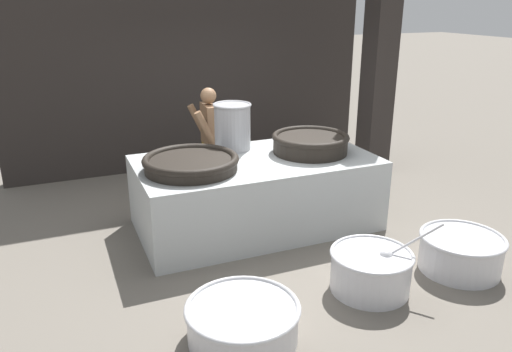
{
  "coord_description": "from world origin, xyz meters",
  "views": [
    {
      "loc": [
        -2.25,
        -5.4,
        2.76
      ],
      "look_at": [
        0.0,
        0.0,
        0.67
      ],
      "focal_mm": 35.0,
      "sensor_mm": 36.0,
      "label": 1
    }
  ],
  "objects_px": {
    "giant_wok_near": "(191,162)",
    "cook": "(209,139)",
    "giant_wok_far": "(310,142)",
    "prep_bowl_vegetables": "(371,269)",
    "prep_bowl_extra": "(461,251)",
    "stock_pot": "(232,126)",
    "prep_bowl_meat": "(243,320)"
  },
  "relations": [
    {
      "from": "giant_wok_near",
      "to": "cook",
      "type": "distance_m",
      "value": 1.44
    },
    {
      "from": "stock_pot",
      "to": "prep_bowl_extra",
      "type": "height_order",
      "value": "stock_pot"
    },
    {
      "from": "cook",
      "to": "stock_pot",
      "type": "bearing_deg",
      "value": 103.69
    },
    {
      "from": "prep_bowl_extra",
      "to": "giant_wok_near",
      "type": "bearing_deg",
      "value": 144.09
    },
    {
      "from": "giant_wok_far",
      "to": "cook",
      "type": "relative_size",
      "value": 0.61
    },
    {
      "from": "giant_wok_near",
      "to": "cook",
      "type": "height_order",
      "value": "cook"
    },
    {
      "from": "cook",
      "to": "prep_bowl_extra",
      "type": "bearing_deg",
      "value": 124.98
    },
    {
      "from": "giant_wok_far",
      "to": "prep_bowl_vegetables",
      "type": "relative_size",
      "value": 0.97
    },
    {
      "from": "stock_pot",
      "to": "prep_bowl_extra",
      "type": "xyz_separation_m",
      "value": [
        1.71,
        -2.38,
        -0.99
      ]
    },
    {
      "from": "prep_bowl_vegetables",
      "to": "stock_pot",
      "type": "bearing_deg",
      "value": 104.09
    },
    {
      "from": "giant_wok_near",
      "to": "prep_bowl_vegetables",
      "type": "bearing_deg",
      "value": -52.53
    },
    {
      "from": "giant_wok_far",
      "to": "prep_bowl_vegetables",
      "type": "xyz_separation_m",
      "value": [
        -0.27,
        -1.82,
        -0.8
      ]
    },
    {
      "from": "cook",
      "to": "giant_wok_near",
      "type": "bearing_deg",
      "value": 68.57
    },
    {
      "from": "giant_wok_near",
      "to": "prep_bowl_extra",
      "type": "xyz_separation_m",
      "value": [
        2.44,
        -1.77,
        -0.77
      ]
    },
    {
      "from": "giant_wok_near",
      "to": "prep_bowl_meat",
      "type": "bearing_deg",
      "value": -93.74
    },
    {
      "from": "giant_wok_near",
      "to": "cook",
      "type": "bearing_deg",
      "value": 64.29
    },
    {
      "from": "giant_wok_near",
      "to": "giant_wok_far",
      "type": "bearing_deg",
      "value": 3.25
    },
    {
      "from": "giant_wok_far",
      "to": "prep_bowl_vegetables",
      "type": "distance_m",
      "value": 2.0
    },
    {
      "from": "prep_bowl_vegetables",
      "to": "giant_wok_far",
      "type": "bearing_deg",
      "value": 81.44
    },
    {
      "from": "stock_pot",
      "to": "prep_bowl_meat",
      "type": "xyz_separation_m",
      "value": [
        -0.86,
        -2.57,
        -1.03
      ]
    },
    {
      "from": "giant_wok_far",
      "to": "stock_pot",
      "type": "relative_size",
      "value": 1.63
    },
    {
      "from": "cook",
      "to": "giant_wok_far",
      "type": "bearing_deg",
      "value": 133.26
    },
    {
      "from": "prep_bowl_vegetables",
      "to": "giant_wok_near",
      "type": "bearing_deg",
      "value": 127.47
    },
    {
      "from": "prep_bowl_extra",
      "to": "prep_bowl_vegetables",
      "type": "bearing_deg",
      "value": 177.93
    },
    {
      "from": "giant_wok_near",
      "to": "prep_bowl_vegetables",
      "type": "height_order",
      "value": "giant_wok_near"
    },
    {
      "from": "cook",
      "to": "prep_bowl_meat",
      "type": "distance_m",
      "value": 3.4
    },
    {
      "from": "stock_pot",
      "to": "prep_bowl_vegetables",
      "type": "relative_size",
      "value": 0.6
    },
    {
      "from": "prep_bowl_meat",
      "to": "prep_bowl_extra",
      "type": "bearing_deg",
      "value": 4.18
    },
    {
      "from": "giant_wok_near",
      "to": "cook",
      "type": "xyz_separation_m",
      "value": [
        0.62,
        1.29,
        -0.12
      ]
    },
    {
      "from": "prep_bowl_meat",
      "to": "cook",
      "type": "bearing_deg",
      "value": 76.99
    },
    {
      "from": "giant_wok_far",
      "to": "prep_bowl_meat",
      "type": "relative_size",
      "value": 0.99
    },
    {
      "from": "stock_pot",
      "to": "cook",
      "type": "bearing_deg",
      "value": 99.41
    }
  ]
}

